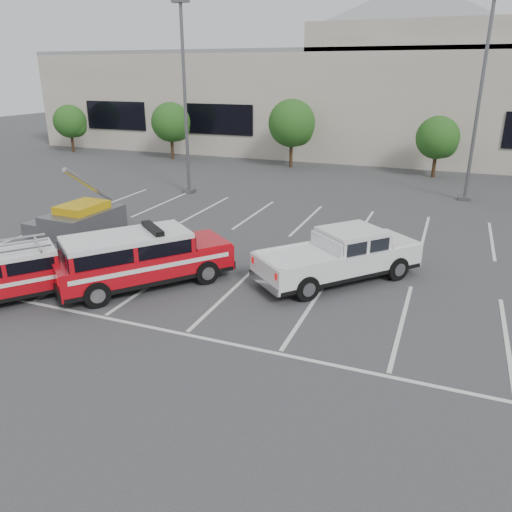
# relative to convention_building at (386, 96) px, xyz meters

# --- Properties ---
(ground) EXTENTS (120.00, 120.00, 0.00)m
(ground) POSITION_rel_convention_building_xyz_m (-0.18, -31.86, -4.72)
(ground) COLOR #3A3A3C
(ground) RESTS_ON ground
(stall_markings) EXTENTS (23.00, 15.00, 0.01)m
(stall_markings) POSITION_rel_convention_building_xyz_m (-0.18, -27.36, -4.71)
(stall_markings) COLOR silver
(stall_markings) RESTS_ON ground
(convention_building) EXTENTS (60.00, 16.99, 13.20)m
(convention_building) POSITION_rel_convention_building_xyz_m (0.00, 0.00, 0.00)
(convention_building) COLOR beige
(convention_building) RESTS_ON ground
(tree_far_left) EXTENTS (2.77, 2.77, 3.99)m
(tree_far_left) POSITION_rel_convention_building_xyz_m (-25.09, -9.82, -2.22)
(tree_far_left) COLOR #3F2B19
(tree_far_left) RESTS_ON ground
(tree_left) EXTENTS (3.07, 3.07, 4.42)m
(tree_left) POSITION_rel_convention_building_xyz_m (-15.09, -9.82, -1.95)
(tree_left) COLOR #3F2B19
(tree_left) RESTS_ON ground
(tree_mid_left) EXTENTS (3.37, 3.37, 4.85)m
(tree_mid_left) POSITION_rel_convention_building_xyz_m (-5.09, -9.82, -1.68)
(tree_mid_left) COLOR #3F2B19
(tree_mid_left) RESTS_ON ground
(tree_mid_right) EXTENTS (2.77, 2.77, 3.99)m
(tree_mid_right) POSITION_rel_convention_building_xyz_m (4.91, -9.82, -2.22)
(tree_mid_right) COLOR #3F2B19
(tree_mid_right) RESTS_ON ground
(light_pole_left) EXTENTS (0.90, 0.60, 10.24)m
(light_pole_left) POSITION_rel_convention_building_xyz_m (-8.18, -19.86, 0.47)
(light_pole_left) COLOR #59595E
(light_pole_left) RESTS_ON ground
(light_pole_mid) EXTENTS (0.90, 0.60, 10.24)m
(light_pole_mid) POSITION_rel_convention_building_xyz_m (6.82, -15.86, 0.47)
(light_pole_mid) COLOR #59595E
(light_pole_mid) RESTS_ON ground
(fire_chief_suv) EXTENTS (5.13, 5.65, 1.98)m
(fire_chief_suv) POSITION_rel_convention_building_xyz_m (-3.13, -32.27, -3.91)
(fire_chief_suv) COLOR #AC0811
(fire_chief_suv) RESTS_ON ground
(white_pickup) EXTENTS (5.21, 5.52, 1.73)m
(white_pickup) POSITION_rel_convention_building_xyz_m (2.84, -29.43, -4.03)
(white_pickup) COLOR silver
(white_pickup) RESTS_ON ground
(ladder_suv) EXTENTS (4.19, 4.63, 1.78)m
(ladder_suv) POSITION_rel_convention_building_xyz_m (-6.19, -34.52, -4.01)
(ladder_suv) COLOR #AC0811
(ladder_suv) RESTS_ON ground
(utility_rig) EXTENTS (3.10, 3.61, 3.02)m
(utility_rig) POSITION_rel_convention_building_xyz_m (-8.80, -28.48, -4.12)
(utility_rig) COLOR #59595E
(utility_rig) RESTS_ON ground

